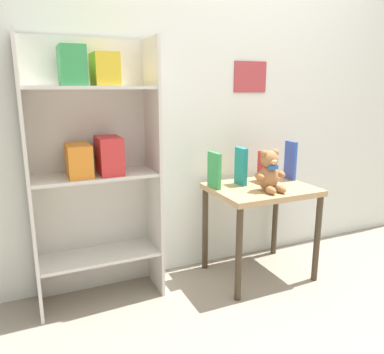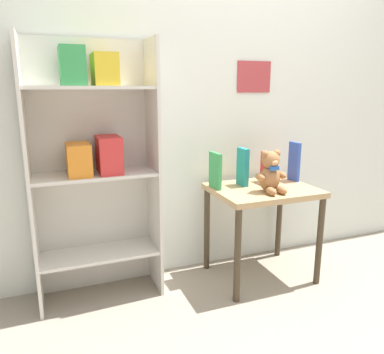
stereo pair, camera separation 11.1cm
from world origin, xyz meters
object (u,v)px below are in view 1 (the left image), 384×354
at_px(bookshelf_side, 93,157).
at_px(book_standing_red, 265,167).
at_px(teddy_bear, 270,172).
at_px(display_table, 261,200).
at_px(book_standing_blue, 290,161).
at_px(book_standing_green, 214,170).
at_px(book_standing_teal, 241,166).

distance_m(bookshelf_side, book_standing_red, 1.14).
relative_size(teddy_bear, book_standing_red, 1.26).
relative_size(display_table, book_standing_blue, 2.43).
xyz_separation_m(book_standing_red, book_standing_blue, (0.20, -0.02, 0.03)).
xyz_separation_m(book_standing_green, book_standing_teal, (0.20, -0.00, 0.01)).
bearing_deg(book_standing_teal, display_table, -47.69).
height_order(bookshelf_side, book_standing_blue, bookshelf_side).
bearing_deg(book_standing_blue, display_table, -164.95).
xyz_separation_m(teddy_bear, book_standing_teal, (-0.09, 0.20, 0.01)).
bearing_deg(bookshelf_side, display_table, -9.59).
relative_size(teddy_bear, book_standing_blue, 0.97).
height_order(book_standing_green, book_standing_red, book_standing_green).
height_order(teddy_bear, book_standing_red, teddy_bear).
bearing_deg(book_standing_red, book_standing_teal, 179.37).
bearing_deg(bookshelf_side, book_standing_teal, -4.52).
bearing_deg(book_standing_green, bookshelf_side, 171.85).
relative_size(display_table, book_standing_teal, 2.62).
distance_m(bookshelf_side, display_table, 1.10).
relative_size(teddy_bear, book_standing_green, 1.13).
xyz_separation_m(book_standing_teal, book_standing_red, (0.20, 0.01, -0.02)).
bearing_deg(display_table, book_standing_teal, 134.25).
height_order(book_standing_green, book_standing_blue, book_standing_blue).
height_order(bookshelf_side, book_standing_red, bookshelf_side).
bearing_deg(teddy_bear, bookshelf_side, 165.03).
bearing_deg(bookshelf_side, book_standing_red, -3.49).
relative_size(book_standing_green, book_standing_blue, 0.86).
xyz_separation_m(book_standing_teal, book_standing_blue, (0.39, -0.01, 0.01)).
bearing_deg(book_standing_blue, book_standing_green, 176.88).
xyz_separation_m(display_table, teddy_bear, (-0.01, -0.10, 0.21)).
xyz_separation_m(bookshelf_side, book_standing_blue, (1.33, -0.09, -0.11)).
bearing_deg(bookshelf_side, book_standing_green, -5.60).
bearing_deg(book_standing_green, book_standing_teal, -2.98).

